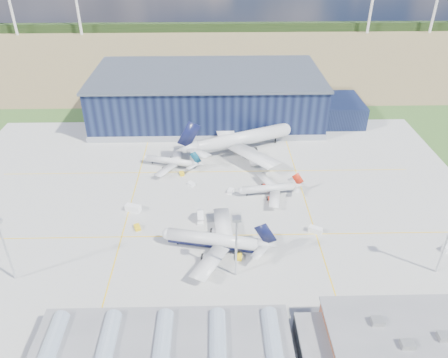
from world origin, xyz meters
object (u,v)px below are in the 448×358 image
at_px(airliner_navy, 213,234).
at_px(car_b, 373,316).
at_px(gse_van_a, 133,208).
at_px(hangar, 212,98).
at_px(airliner_widebody, 242,132).
at_px(airliner_regional, 170,158).
at_px(gse_tug_b, 239,257).
at_px(gse_cart_a, 231,191).
at_px(gse_van_b, 315,230).
at_px(gse_cart_b, 191,184).
at_px(airstair, 200,217).
at_px(light_mast_center, 236,237).
at_px(light_mast_west, 3,241).
at_px(airliner_red, 268,185).
at_px(gse_tug_c, 182,174).
at_px(gse_van_c, 448,248).
at_px(ops_building, 415,341).
at_px(gse_tug_a, 137,227).

height_order(airliner_navy, car_b, airliner_navy).
bearing_deg(gse_van_a, hangar, -0.79).
bearing_deg(airliner_widebody, airliner_regional, -179.28).
height_order(airliner_navy, gse_tug_b, airliner_navy).
bearing_deg(car_b, gse_van_a, 49.05).
distance_m(hangar, airliner_navy, 112.16).
bearing_deg(gse_van_a, gse_cart_a, -53.94).
xyz_separation_m(gse_van_b, gse_cart_b, (-46.34, 33.05, -0.45)).
distance_m(hangar, airstair, 96.17).
height_order(airliner_regional, gse_tug_b, airliner_regional).
relative_size(light_mast_center, gse_van_b, 4.73).
bearing_deg(light_mast_west, gse_cart_b, 45.24).
height_order(airliner_red, gse_tug_b, airliner_red).
relative_size(airliner_regional, gse_tug_c, 9.58).
height_order(gse_tug_b, gse_van_c, gse_van_c).
height_order(light_mast_west, gse_van_a, light_mast_west).
relative_size(ops_building, gse_van_c, 10.46).
distance_m(airliner_navy, airstair, 17.85).
relative_size(ops_building, light_mast_west, 2.00).
bearing_deg(airstair, airliner_navy, -77.42).
relative_size(gse_tug_b, gse_van_a, 0.47).
relative_size(gse_tug_b, gse_van_c, 0.64).
relative_size(hangar, gse_tug_b, 51.80).
distance_m(airliner_widebody, car_b, 108.26).
relative_size(airliner_navy, gse_van_c, 9.20).
xyz_separation_m(light_mast_west, gse_van_a, (31.80, 35.93, -14.14)).
height_order(gse_van_b, gse_cart_b, gse_van_b).
relative_size(gse_tug_c, gse_cart_b, 0.96).
bearing_deg(airliner_navy, car_b, 158.50).
relative_size(gse_van_a, gse_tug_c, 2.00).
xyz_separation_m(gse_cart_a, gse_cart_b, (-16.54, 5.94, -0.03)).
xyz_separation_m(light_mast_west, gse_tug_b, (71.51, 7.76, -14.83)).
xyz_separation_m(ops_building, gse_tug_c, (-65.91, 92.58, -4.15)).
distance_m(gse_van_c, car_b, 44.83).
bearing_deg(airstair, ops_building, -49.57).
distance_m(ops_building, gse_van_c, 49.45).
height_order(light_mast_center, gse_van_c, light_mast_center).
xyz_separation_m(gse_cart_a, airstair, (-12.04, -18.83, 1.05)).
distance_m(gse_cart_b, airstair, 25.20).
relative_size(light_mast_center, gse_tug_a, 7.07).
height_order(airliner_red, car_b, airliner_red).
xyz_separation_m(airliner_navy, airliner_red, (22.60, 33.49, -2.06)).
bearing_deg(airstair, hangar, 83.75).
relative_size(gse_tug_a, gse_tug_b, 1.16).
bearing_deg(gse_tug_b, airliner_widebody, 93.70).
distance_m(airliner_red, gse_van_a, 54.70).
distance_m(gse_tug_a, gse_tug_b, 40.16).
bearing_deg(gse_cart_b, airliner_regional, 75.32).
bearing_deg(gse_van_a, airstair, -85.79).
bearing_deg(gse_van_c, gse_tug_b, 67.18).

